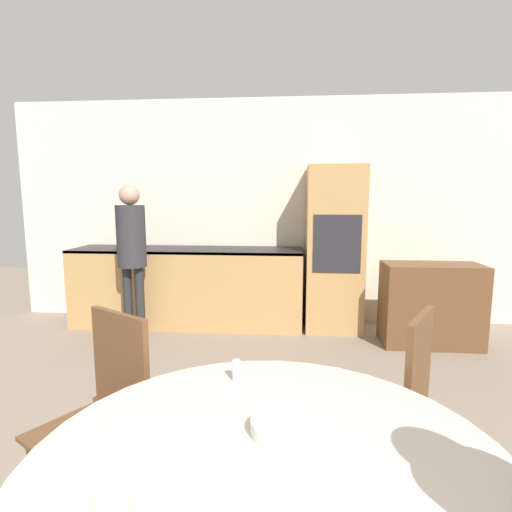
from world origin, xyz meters
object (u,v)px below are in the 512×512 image
chair_far_right (396,397)px  sideboard (431,305)px  cup (111,504)px  oven_unit (334,249)px  chair_far_left (104,408)px  person_standing (131,243)px  bowl_near (280,427)px

chair_far_right → sideboard: bearing=-172.7°
cup → sideboard: bearing=60.8°
oven_unit → chair_far_left: bearing=-114.7°
cup → person_standing: bearing=111.2°
oven_unit → chair_far_left: oven_unit is taller
chair_far_left → cup: bearing=-31.3°
sideboard → bowl_near: (-1.43, -2.84, 0.34)m
sideboard → cup: cup is taller
oven_unit → person_standing: (-2.10, -0.49, 0.10)m
oven_unit → chair_far_right: 2.65m
person_standing → chair_far_right: bearing=-45.2°
oven_unit → bowl_near: bearing=-98.8°
cup → bowl_near: 0.53m
cup → chair_far_right: bearing=49.1°
oven_unit → chair_far_right: size_ratio=1.90×
chair_far_left → chair_far_right: 1.33m
oven_unit → bowl_near: 3.32m
sideboard → cup: 3.70m
person_standing → sideboard: bearing=1.0°
bowl_near → chair_far_left: bearing=150.5°
chair_far_right → bowl_near: bearing=-9.2°
sideboard → cup: (-1.79, -3.22, 0.37)m
oven_unit → cup: 3.76m
chair_far_left → bowl_near: bearing=2.0°
bowl_near → oven_unit: bearing=81.2°
bowl_near → person_standing: bearing=119.8°
chair_far_left → chair_far_right: size_ratio=1.00×
oven_unit → sideboard: bearing=-25.4°
chair_far_right → oven_unit: bearing=-149.9°
oven_unit → person_standing: bearing=-166.8°
chair_far_left → person_standing: size_ratio=0.59×
sideboard → person_standing: (-3.02, -0.05, 0.59)m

